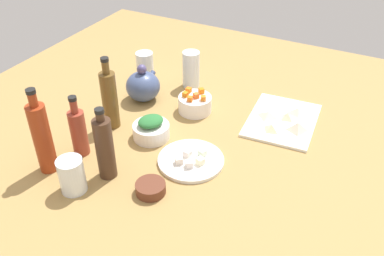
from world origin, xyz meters
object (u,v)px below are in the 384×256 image
Objects in this scene: teapot at (143,86)px; drinking_glass_1 at (72,175)px; bottle_1 at (105,148)px; bowl_small_side at (151,188)px; drinking_glass_2 at (191,69)px; bottle_2 at (42,137)px; plate_tofu at (191,160)px; cutting_board at (282,120)px; bottle_0 at (110,99)px; bowl_greens at (151,131)px; bowl_carrots at (195,104)px; bottle_3 at (78,131)px; drinking_glass_0 at (145,65)px.

teapot reaches higher than drinking_glass_1.
bottle_1 is 2.20× the size of drinking_glass_1.
bottle_1 is at bearing 87.62° from bowl_small_side.
teapot is 0.99× the size of drinking_glass_2.
bottle_1 is 18.89cm from bottle_2.
drinking_glass_1 is (-26.57, 24.26, 4.77)cm from plate_tofu.
drinking_glass_2 is at bearing 78.85° from cutting_board.
plate_tofu is 35.79cm from bottle_0.
teapot is (19.94, 15.83, 3.39)cm from bowl_greens.
bowl_carrots is 21.68cm from teapot.
bowl_carrots reaches higher than bowl_small_side.
bottle_1 is 15.06cm from bottle_3.
plate_tofu is 29.74cm from bowl_carrots.
plate_tofu is 49.09cm from drinking_glass_2.
drinking_glass_1 is at bearing -163.29° from bottle_0.
bottle_0 is at bearing 119.58° from cutting_board.
plate_tofu is 1.68× the size of bowl_greens.
bowl_carrots reaches higher than plate_tofu.
bottle_1 is 2.11× the size of drinking_glass_0.
bottle_1 is 1.59× the size of drinking_glass_2.
drinking_glass_1 is (-61.68, 42.88, 4.87)cm from cutting_board.
bowl_carrots is at bearing -12.58° from drinking_glass_1.
bottle_0 is 2.34× the size of drinking_glass_0.
bowl_small_side reaches higher than cutting_board.
teapot is (-9.63, 52.36, 5.39)cm from cutting_board.
bottle_3 is at bearing 132.05° from cutting_board.
cutting_board is 1.43× the size of plate_tofu.
cutting_board is at bearing -36.20° from bottle_1.
drinking_glass_2 is at bearing 6.68° from bowl_greens.
drinking_glass_2 reaches higher than teapot.
bottle_1 reaches higher than cutting_board.
bowl_greens is 43.12cm from drinking_glass_0.
bowl_small_side is at bearing -163.14° from drinking_glass_2.
drinking_glass_0 is (35.19, 24.73, 3.09)cm from bowl_greens.
bowl_carrots is at bearing -26.59° from bottle_2.
bowl_small_side is (-17.43, 3.95, 1.00)cm from plate_tofu.
teapot is 1.32× the size of drinking_glass_0.
cutting_board is at bearing -95.24° from drinking_glass_0.
bottle_0 reaches higher than drinking_glass_2.
bottle_3 is 17.61cm from drinking_glass_1.
drinking_glass_1 reaches higher than bowl_small_side.
drinking_glass_0 reaches higher than bowl_greens.
bottle_1 is at bearing 170.83° from bowl_carrots.
bowl_carrots reaches higher than cutting_board.
bowl_greens is 26.90cm from bowl_small_side.
bottle_1 reaches higher than drinking_glass_1.
bottle_3 is (-37.36, -0.27, 2.54)cm from teapot.
bottle_2 reaches higher than bowl_greens.
bottle_0 is 0.93× the size of bottle_2.
drinking_glass_1 is (-9.14, 20.30, 3.77)cm from bowl_small_side.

